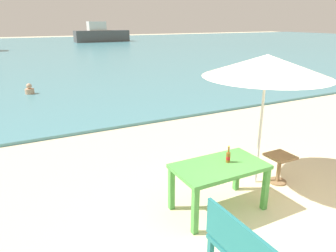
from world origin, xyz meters
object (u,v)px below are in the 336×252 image
object	(u,v)px
beer_bottle_amber	(228,157)
boat_fishing_trawler	(101,35)
side_table_wood	(279,165)
picnic_table_green	(219,171)
patio_umbrella	(267,66)
swimmer_person	(29,90)

from	to	relation	value
beer_bottle_amber	boat_fishing_trawler	size ratio (longest dim) A/B	0.04
beer_bottle_amber	side_table_wood	bearing A→B (deg)	7.09
picnic_table_green	boat_fishing_trawler	world-z (taller)	boat_fishing_trawler
patio_umbrella	side_table_wood	size ratio (longest dim) A/B	4.26
side_table_wood	boat_fishing_trawler	world-z (taller)	boat_fishing_trawler
beer_bottle_amber	swimmer_person	world-z (taller)	beer_bottle_amber
patio_umbrella	boat_fishing_trawler	xyz separation A→B (m)	(8.35, 38.42, -1.12)
patio_umbrella	swimmer_person	distance (m)	10.03
picnic_table_green	side_table_wood	world-z (taller)	picnic_table_green
side_table_wood	swimmer_person	world-z (taller)	side_table_wood
beer_bottle_amber	boat_fishing_trawler	distance (m)	39.88
side_table_wood	swimmer_person	size ratio (longest dim) A/B	1.32
beer_bottle_amber	boat_fishing_trawler	world-z (taller)	boat_fishing_trawler
swimmer_person	boat_fishing_trawler	distance (m)	31.19
picnic_table_green	boat_fishing_trawler	xyz separation A→B (m)	(9.47, 38.80, 0.35)
beer_bottle_amber	boat_fishing_trawler	bearing A→B (deg)	76.50
patio_umbrella	swimmer_person	world-z (taller)	patio_umbrella
picnic_table_green	beer_bottle_amber	xyz separation A→B (m)	(0.17, 0.02, 0.20)
beer_bottle_amber	swimmer_person	distance (m)	9.97
patio_umbrella	swimmer_person	bearing A→B (deg)	107.78
patio_umbrella	boat_fishing_trawler	bearing A→B (deg)	77.74
picnic_table_green	boat_fishing_trawler	distance (m)	39.94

